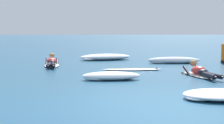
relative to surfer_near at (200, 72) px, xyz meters
The scene contains 8 objects.
ground_plane 6.20m from the surfer_near, 112.29° to the left, with size 120.00×120.00×0.00m, color navy.
surfer_near is the anchor object (origin of this frame).
surfer_far 6.16m from the surfer_near, 145.77° to the left, with size 0.76×2.54×0.54m.
drifting_surfboard 2.73m from the surfer_near, 135.98° to the left, with size 2.19×0.63×0.16m.
whitewater_front 2.91m from the surfer_near, 167.66° to the right, with size 1.76×0.74×0.25m.
whitewater_mid_left 6.93m from the surfer_near, 114.31° to the left, with size 2.65×1.63×0.30m.
whitewater_back 3.79m from the surfer_near, 98.89° to the right, with size 1.67×1.28×0.20m.
whitewater_far_band 4.42m from the surfer_near, 89.23° to the left, with size 2.28×0.65×0.29m.
Camera 1 is at (-0.93, -7.68, 1.58)m, focal length 61.41 mm.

